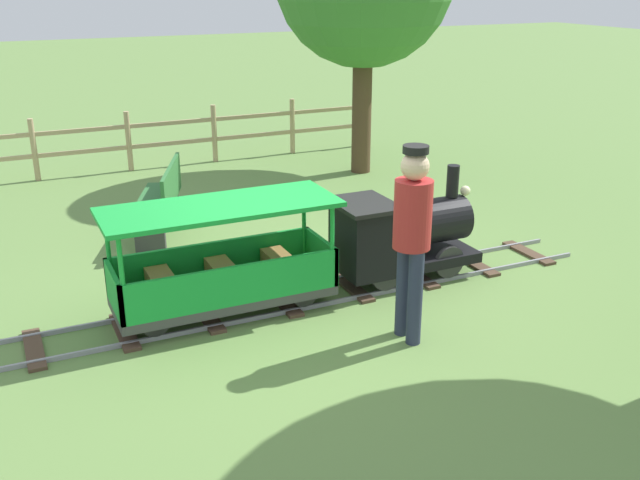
{
  "coord_description": "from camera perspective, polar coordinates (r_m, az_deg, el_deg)",
  "views": [
    {
      "loc": [
        5.56,
        -2.6,
        2.83
      ],
      "look_at": [
        0.0,
        -0.01,
        0.55
      ],
      "focal_mm": 40.4,
      "sensor_mm": 36.0,
      "label": 1
    }
  ],
  "objects": [
    {
      "name": "conductor_person",
      "position": [
        5.66,
        7.31,
        0.87
      ],
      "size": [
        0.3,
        0.3,
        1.62
      ],
      "color": "#282D47",
      "rests_on": "ground_plane"
    },
    {
      "name": "fence_section",
      "position": [
        11.44,
        -11.62,
        8.13
      ],
      "size": [
        0.08,
        6.78,
        0.9
      ],
      "color": "tan",
      "rests_on": "ground_plane"
    },
    {
      "name": "passenger_car",
      "position": [
        6.28,
        -7.67,
        -2.32
      ],
      "size": [
        0.77,
        2.0,
        0.97
      ],
      "color": "#3F3F3F",
      "rests_on": "ground_plane"
    },
    {
      "name": "ground_plane",
      "position": [
        6.76,
        0.06,
        -4.36
      ],
      "size": [
        60.0,
        60.0,
        0.0
      ],
      "primitive_type": "plane",
      "color": "#608442"
    },
    {
      "name": "track",
      "position": [
        6.74,
        -0.19,
        -4.28
      ],
      "size": [
        0.71,
        5.7,
        0.04
      ],
      "color": "gray",
      "rests_on": "ground_plane"
    },
    {
      "name": "park_bench",
      "position": [
        8.33,
        -12.47,
        3.04
      ],
      "size": [
        1.36,
        0.85,
        0.82
      ],
      "color": "#2D6B33",
      "rests_on": "ground_plane"
    },
    {
      "name": "locomotive",
      "position": [
        6.94,
        6.29,
        0.52
      ],
      "size": [
        0.67,
        1.45,
        1.05
      ],
      "color": "black",
      "rests_on": "ground_plane"
    }
  ]
}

